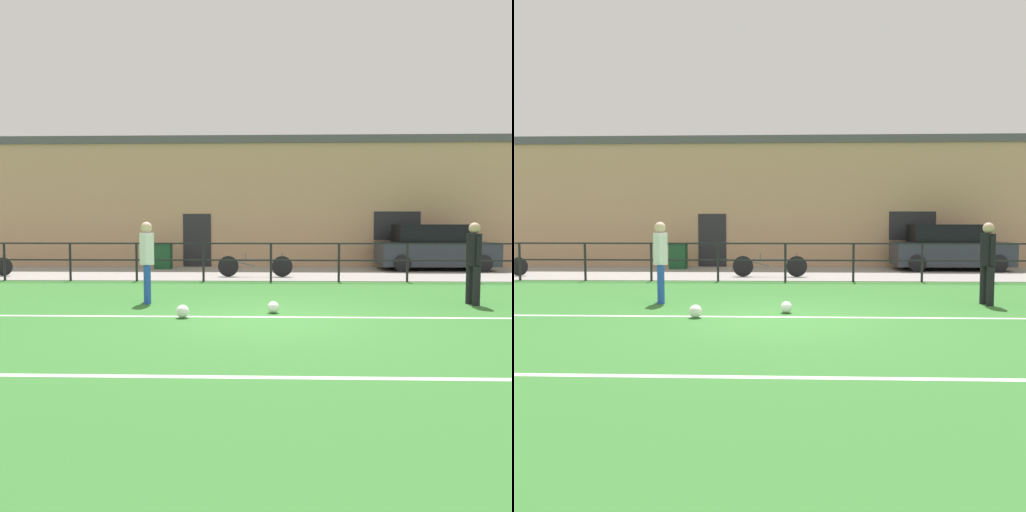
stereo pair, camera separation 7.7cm
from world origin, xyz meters
TOP-DOWN VIEW (x-y plane):
  - ground at (0.00, 0.00)m, footprint 60.00×44.00m
  - field_line_touchline at (0.00, 0.29)m, footprint 36.00×0.11m
  - field_line_hash at (0.00, -3.35)m, footprint 36.00×0.11m
  - pavement_strip at (0.00, 8.50)m, footprint 48.00×5.00m
  - perimeter_fence at (0.00, 6.00)m, footprint 36.07×0.07m
  - clubhouse_facade at (0.00, 12.20)m, footprint 28.00×2.56m
  - player_goalkeeper at (4.27, 1.85)m, footprint 0.30×0.47m
  - player_striker at (-2.66, 1.87)m, footprint 0.31×0.47m
  - soccer_ball_match at (-1.59, 0.16)m, footprint 0.24×0.24m
  - soccer_ball_spare at (0.05, 0.72)m, footprint 0.23×0.23m
  - parked_car_red at (5.98, 9.82)m, footprint 4.15×1.81m
  - bicycle_parked_0 at (-0.51, 7.20)m, footprint 2.38×0.04m
  - trash_bin_0 at (-4.05, 9.95)m, footprint 0.65×0.55m

SIDE VIEW (x-z plane):
  - ground at x=0.00m, z-range -0.04..0.00m
  - field_line_touchline at x=0.00m, z-range 0.00..0.00m
  - field_line_hash at x=0.00m, z-range 0.00..0.00m
  - pavement_strip at x=0.00m, z-range 0.00..0.02m
  - soccer_ball_spare at x=0.05m, z-range 0.00..0.23m
  - soccer_ball_match at x=-1.59m, z-range 0.00..0.24m
  - bicycle_parked_0 at x=-0.51m, z-range -0.01..0.74m
  - trash_bin_0 at x=-4.05m, z-range 0.02..1.00m
  - perimeter_fence at x=0.00m, z-range 0.17..1.32m
  - parked_car_red at x=5.98m, z-range -0.03..1.64m
  - player_goalkeeper at x=4.27m, z-range 0.12..1.85m
  - player_striker at x=-2.66m, z-range 0.12..1.87m
  - clubhouse_facade at x=0.00m, z-range 0.01..5.16m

